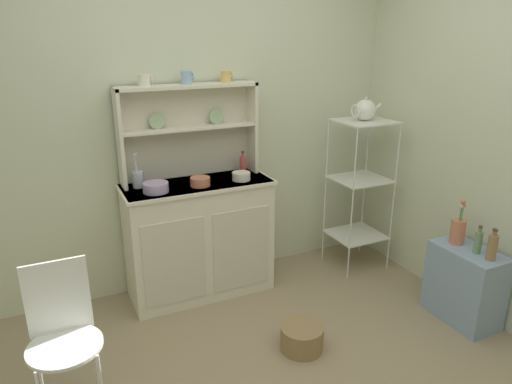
# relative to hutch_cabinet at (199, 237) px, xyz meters

# --- Properties ---
(wall_back) EXTENTS (3.84, 0.05, 2.50)m
(wall_back) POSITION_rel_hutch_cabinet_xyz_m (0.08, 0.26, 0.80)
(wall_back) COLOR beige
(wall_back) RESTS_ON ground
(hutch_cabinet) EXTENTS (1.08, 0.45, 0.88)m
(hutch_cabinet) POSITION_rel_hutch_cabinet_xyz_m (0.00, 0.00, 0.00)
(hutch_cabinet) COLOR silver
(hutch_cabinet) RESTS_ON ground
(hutch_shelf_unit) EXTENTS (1.00, 0.18, 0.68)m
(hutch_shelf_unit) POSITION_rel_hutch_cabinet_xyz_m (0.00, 0.16, 0.82)
(hutch_shelf_unit) COLOR beige
(hutch_shelf_unit) RESTS_ON hutch_cabinet
(bakers_rack) EXTENTS (0.43, 0.39, 1.24)m
(bakers_rack) POSITION_rel_hutch_cabinet_xyz_m (1.34, -0.14, 0.32)
(bakers_rack) COLOR silver
(bakers_rack) RESTS_ON ground
(side_shelf_blue) EXTENTS (0.28, 0.48, 0.53)m
(side_shelf_blue) POSITION_rel_hutch_cabinet_xyz_m (1.52, -1.12, -0.19)
(side_shelf_blue) COLOR #849EBC
(side_shelf_blue) RESTS_ON ground
(wire_chair) EXTENTS (0.36, 0.36, 0.85)m
(wire_chair) POSITION_rel_hutch_cabinet_xyz_m (-1.00, -0.88, 0.07)
(wire_chair) COLOR white
(wire_chair) RESTS_ON ground
(floor_basket) EXTENTS (0.27, 0.27, 0.16)m
(floor_basket) POSITION_rel_hutch_cabinet_xyz_m (0.34, -0.94, -0.37)
(floor_basket) COLOR #93754C
(floor_basket) RESTS_ON ground
(cup_cream_0) EXTENTS (0.09, 0.08, 0.08)m
(cup_cream_0) POSITION_rel_hutch_cabinet_xyz_m (-0.29, 0.12, 1.14)
(cup_cream_0) COLOR silver
(cup_cream_0) RESTS_ON hutch_shelf_unit
(cup_sky_1) EXTENTS (0.09, 0.08, 0.09)m
(cup_sky_1) POSITION_rel_hutch_cabinet_xyz_m (-0.00, 0.12, 1.15)
(cup_sky_1) COLOR #8EB2D1
(cup_sky_1) RESTS_ON hutch_shelf_unit
(cup_gold_2) EXTENTS (0.09, 0.07, 0.08)m
(cup_gold_2) POSITION_rel_hutch_cabinet_xyz_m (0.29, 0.12, 1.15)
(cup_gold_2) COLOR #DBB760
(cup_gold_2) RESTS_ON hutch_shelf_unit
(bowl_mixing_large) EXTENTS (0.17, 0.17, 0.06)m
(bowl_mixing_large) POSITION_rel_hutch_cabinet_xyz_m (-0.31, -0.07, 0.46)
(bowl_mixing_large) COLOR #B79ECC
(bowl_mixing_large) RESTS_ON hutch_cabinet
(bowl_floral_medium) EXTENTS (0.14, 0.14, 0.06)m
(bowl_floral_medium) POSITION_rel_hutch_cabinet_xyz_m (0.00, -0.07, 0.46)
(bowl_floral_medium) COLOR #C67556
(bowl_floral_medium) RESTS_ON hutch_cabinet
(bowl_cream_small) EXTENTS (0.13, 0.13, 0.06)m
(bowl_cream_small) POSITION_rel_hutch_cabinet_xyz_m (0.31, -0.07, 0.46)
(bowl_cream_small) COLOR silver
(bowl_cream_small) RESTS_ON hutch_cabinet
(jam_bottle) EXTENTS (0.05, 0.05, 0.17)m
(jam_bottle) POSITION_rel_hutch_cabinet_xyz_m (0.40, 0.09, 0.50)
(jam_bottle) COLOR #B74C47
(jam_bottle) RESTS_ON hutch_cabinet
(utensil_jar) EXTENTS (0.08, 0.08, 0.25)m
(utensil_jar) POSITION_rel_hutch_cabinet_xyz_m (-0.40, 0.08, 0.49)
(utensil_jar) COLOR #B2B7C6
(utensil_jar) RESTS_ON hutch_cabinet
(porcelain_teapot) EXTENTS (0.25, 0.16, 0.19)m
(porcelain_teapot) POSITION_rel_hutch_cabinet_xyz_m (1.34, -0.14, 0.88)
(porcelain_teapot) COLOR white
(porcelain_teapot) RESTS_ON bakers_rack
(flower_vase) EXTENTS (0.10, 0.10, 0.33)m
(flower_vase) POSITION_rel_hutch_cabinet_xyz_m (1.52, -1.00, 0.17)
(flower_vase) COLOR #C67556
(flower_vase) RESTS_ON side_shelf_blue
(oil_bottle) EXTENTS (0.05, 0.05, 0.19)m
(oil_bottle) POSITION_rel_hutch_cabinet_xyz_m (1.52, -1.17, 0.16)
(oil_bottle) COLOR #6B8C60
(oil_bottle) RESTS_ON side_shelf_blue
(vinegar_bottle) EXTENTS (0.06, 0.06, 0.21)m
(vinegar_bottle) POSITION_rel_hutch_cabinet_xyz_m (1.52, -1.27, 0.17)
(vinegar_bottle) COLOR #99704C
(vinegar_bottle) RESTS_ON side_shelf_blue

